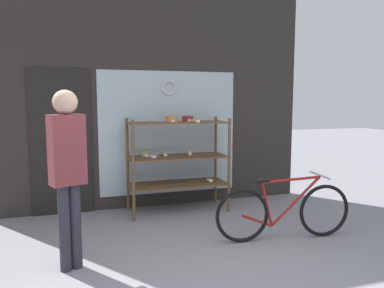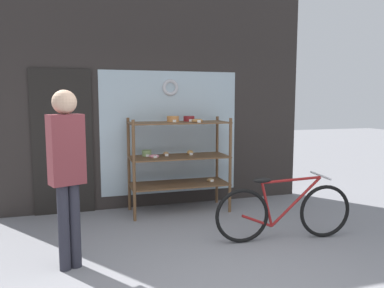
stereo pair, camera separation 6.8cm
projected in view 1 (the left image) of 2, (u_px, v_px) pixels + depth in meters
name	position (u px, v px, depth m)	size (l,w,h in m)	color
storefront_facade	(153.00, 86.00, 5.73)	(4.83, 0.13, 3.87)	#2D2826
display_case	(177.00, 153.00, 5.53)	(1.45, 0.59, 1.42)	brown
bicycle	(284.00, 211.00, 4.45)	(1.68, 0.46, 0.78)	black
pedestrian	(68.00, 165.00, 3.58)	(0.36, 0.29, 1.76)	#282833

